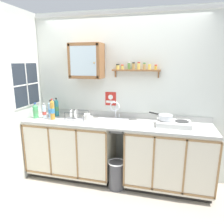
# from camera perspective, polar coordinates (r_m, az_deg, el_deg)

# --- Properties ---
(floor) EXTENTS (5.86, 5.86, 0.00)m
(floor) POSITION_cam_1_polar(r_m,az_deg,el_deg) (3.31, -0.46, -20.53)
(floor) COLOR #9E9384
(floor) RESTS_ON ground
(back_wall) EXTENTS (3.46, 0.07, 2.61)m
(back_wall) POSITION_cam_1_polar(r_m,az_deg,el_deg) (3.40, 2.28, 4.47)
(back_wall) COLOR silver
(back_wall) RESTS_ON ground
(side_wall_left) EXTENTS (0.05, 3.41, 2.61)m
(side_wall_left) POSITION_cam_1_polar(r_m,az_deg,el_deg) (3.24, -27.71, 2.25)
(side_wall_left) COLOR silver
(side_wall_left) RESTS_ON ground
(lower_cabinet_run) EXTENTS (1.38, 0.63, 0.94)m
(lower_cabinet_run) POSITION_cam_1_polar(r_m,az_deg,el_deg) (3.56, -10.80, -9.50)
(lower_cabinet_run) COLOR black
(lower_cabinet_run) RESTS_ON ground
(lower_cabinet_run_right) EXTENTS (1.23, 0.63, 0.94)m
(lower_cabinet_run_right) POSITION_cam_1_polar(r_m,az_deg,el_deg) (3.26, 15.11, -12.03)
(lower_cabinet_run_right) COLOR black
(lower_cabinet_run_right) RESTS_ON ground
(countertop) EXTENTS (2.82, 0.65, 0.03)m
(countertop) POSITION_cam_1_polar(r_m,az_deg,el_deg) (3.16, 0.92, -3.01)
(countertop) COLOR #B2B2AD
(countertop) RESTS_ON lower_cabinet_run
(backsplash) EXTENTS (2.82, 0.02, 0.08)m
(backsplash) POSITION_cam_1_polar(r_m,az_deg,el_deg) (3.43, 2.11, -0.72)
(backsplash) COLOR #B2B2AD
(backsplash) RESTS_ON countertop
(sink) EXTENTS (0.49, 0.41, 0.42)m
(sink) POSITION_cam_1_polar(r_m,az_deg,el_deg) (3.22, -0.13, -2.95)
(sink) COLOR silver
(sink) RESTS_ON countertop
(hot_plate_stove) EXTENTS (0.47, 0.32, 0.07)m
(hot_plate_stove) POSITION_cam_1_polar(r_m,az_deg,el_deg) (3.09, 16.37, -3.02)
(hot_plate_stove) COLOR silver
(hot_plate_stove) RESTS_ON countertop
(saucepan) EXTENTS (0.35, 0.27, 0.08)m
(saucepan) POSITION_cam_1_polar(r_m,az_deg,el_deg) (3.10, 14.28, -1.34)
(saucepan) COLOR silver
(saucepan) RESTS_ON hot_plate_stove
(bottle_detergent_teal_0) EXTENTS (0.07, 0.07, 0.30)m
(bottle_detergent_teal_0) POSITION_cam_1_polar(r_m,az_deg,el_deg) (3.60, -14.85, 1.13)
(bottle_detergent_teal_0) COLOR teal
(bottle_detergent_teal_0) RESTS_ON countertop
(bottle_juice_amber_1) EXTENTS (0.07, 0.07, 0.33)m
(bottle_juice_amber_1) POSITION_cam_1_polar(r_m,az_deg,el_deg) (3.40, -15.93, 0.56)
(bottle_juice_amber_1) COLOR gold
(bottle_juice_amber_1) RESTS_ON countertop
(bottle_soda_green_2) EXTENTS (0.08, 0.08, 0.25)m
(bottle_soda_green_2) POSITION_cam_1_polar(r_m,az_deg,el_deg) (3.57, -20.10, 0.23)
(bottle_soda_green_2) COLOR #4CB266
(bottle_soda_green_2) RESTS_ON countertop
(bottle_water_blue_3) EXTENTS (0.08, 0.08, 0.29)m
(bottle_water_blue_3) POSITION_cam_1_polar(r_m,az_deg,el_deg) (3.53, -16.33, 0.62)
(bottle_water_blue_3) COLOR #8CB7E0
(bottle_water_blue_3) RESTS_ON countertop
(bottle_water_clear_4) EXTENTS (0.06, 0.06, 0.24)m
(bottle_water_clear_4) POSITION_cam_1_polar(r_m,az_deg,el_deg) (3.54, -17.96, 0.15)
(bottle_water_clear_4) COLOR silver
(bottle_water_clear_4) RESTS_ON countertop
(dish_rack) EXTENTS (0.34, 0.22, 0.16)m
(dish_rack) POSITION_cam_1_polar(r_m,az_deg,el_deg) (3.35, -9.71, -1.43)
(dish_rack) COLOR #B2B2B7
(dish_rack) RESTS_ON countertop
(mug) EXTENTS (0.09, 0.13, 0.10)m
(mug) POSITION_cam_1_polar(r_m,az_deg,el_deg) (3.28, -6.80, -1.30)
(mug) COLOR white
(mug) RESTS_ON countertop
(wall_cabinet) EXTENTS (0.50, 0.32, 0.53)m
(wall_cabinet) POSITION_cam_1_polar(r_m,az_deg,el_deg) (3.34, -6.93, 13.63)
(wall_cabinet) COLOR brown
(spice_shelf) EXTENTS (0.72, 0.14, 0.23)m
(spice_shelf) POSITION_cam_1_polar(r_m,az_deg,el_deg) (3.22, 6.47, 11.53)
(spice_shelf) COLOR brown
(warning_sign) EXTENTS (0.18, 0.01, 0.22)m
(warning_sign) POSITION_cam_1_polar(r_m,az_deg,el_deg) (3.42, -0.38, 3.60)
(warning_sign) COLOR #B2261E
(window) EXTENTS (0.03, 0.64, 0.70)m
(window) POSITION_cam_1_polar(r_m,az_deg,el_deg) (3.58, -22.33, 6.94)
(window) COLOR #262D38
(trash_bin) EXTENTS (0.26, 0.26, 0.43)m
(trash_bin) POSITION_cam_1_polar(r_m,az_deg,el_deg) (3.25, 1.24, -16.59)
(trash_bin) COLOR #4C4C51
(trash_bin) RESTS_ON ground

